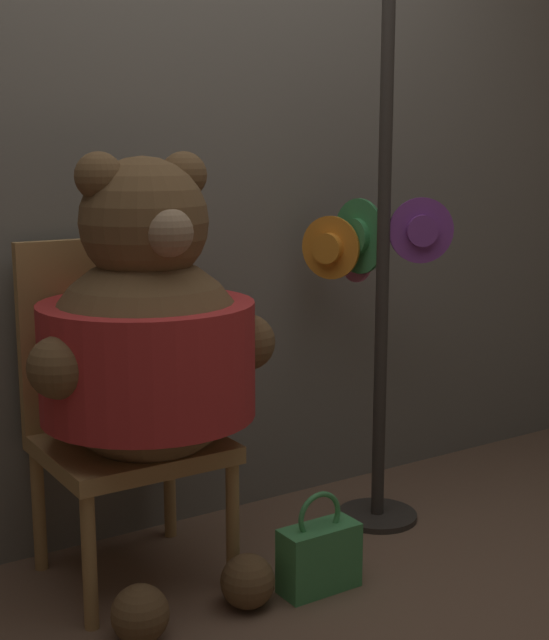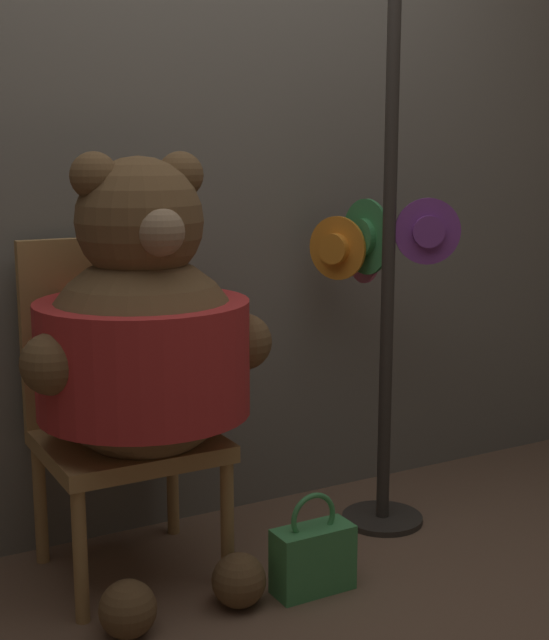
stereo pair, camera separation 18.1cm
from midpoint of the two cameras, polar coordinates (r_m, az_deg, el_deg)
The scene contains 6 objects.
ground_plane at distance 2.75m, azimuth 0.49°, elevation -16.76°, with size 14.00×14.00×0.00m, color brown.
wall_back at distance 2.99m, azimuth -5.37°, elevation 9.09°, with size 8.00×0.10×2.37m.
chair at distance 2.75m, azimuth -8.17°, elevation -5.21°, with size 0.50×0.48×1.01m.
teddy_bear at distance 2.55m, azimuth -6.36°, elevation -1.52°, with size 0.74×0.65×1.27m.
hat_display_rack at distance 3.04m, azimuth 8.31°, elevation 1.70°, with size 0.35×0.43×1.75m.
handbag_on_ground at distance 2.69m, azimuth 4.47°, elevation -14.89°, with size 0.24×0.11×0.30m.
Camera 2 is at (-1.13, -2.17, 1.27)m, focal length 50.00 mm.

